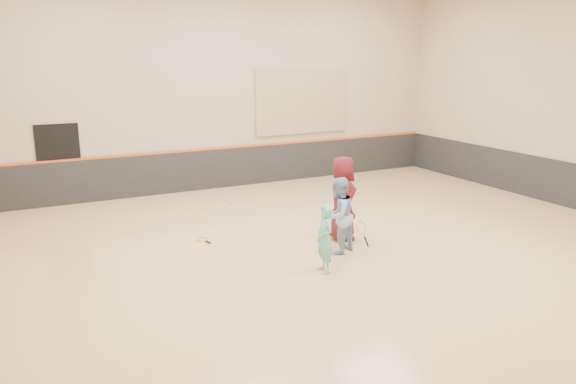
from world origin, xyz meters
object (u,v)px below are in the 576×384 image
instructor (338,215)px  spare_racket (202,239)px  girl (325,239)px  young_man (342,198)px

instructor → spare_racket: 3.12m
instructor → girl: bearing=20.9°
girl → spare_racket: size_ratio=2.11×
girl → spare_racket: girl is taller
instructor → spare_racket: (-2.24, 2.02, -0.77)m
young_man → instructor: bearing=157.2°
girl → instructor: 1.13m
instructor → young_man: young_man is taller
young_man → spare_racket: (-2.78, 1.31, -0.90)m
young_man → spare_racket: size_ratio=2.99×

